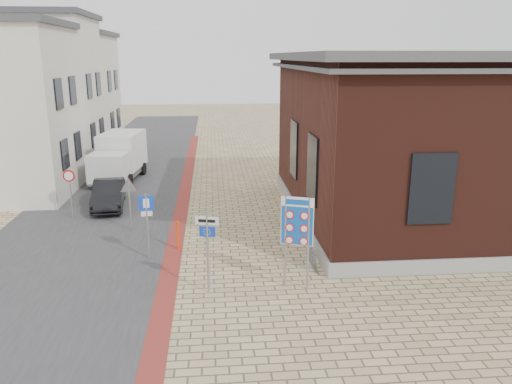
{
  "coord_description": "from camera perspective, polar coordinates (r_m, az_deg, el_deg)",
  "views": [
    {
      "loc": [
        -0.57,
        -12.99,
        6.66
      ],
      "look_at": [
        0.89,
        3.27,
        2.2
      ],
      "focal_mm": 35.0,
      "sensor_mm": 36.0,
      "label": 1
    }
  ],
  "objects": [
    {
      "name": "townhouse_mid",
      "position": [
        32.76,
        -24.08,
        10.31
      ],
      "size": [
        7.4,
        6.4,
        9.1
      ],
      "color": "silver",
      "rests_on": "ground"
    },
    {
      "name": "yield_sign",
      "position": [
        19.89,
        -14.3,
        0.03
      ],
      "size": [
        0.75,
        0.12,
        2.11
      ],
      "rotation": [
        0.0,
        0.0,
        0.08
      ],
      "color": "gray",
      "rests_on": "ground"
    },
    {
      "name": "ground",
      "position": [
        14.6,
        -2.38,
        -11.86
      ],
      "size": [
        120.0,
        120.0,
        0.0
      ],
      "primitive_type": "plane",
      "color": "tan",
      "rests_on": "ground"
    },
    {
      "name": "sedan",
      "position": [
        23.55,
        -16.48,
        -0.24
      ],
      "size": [
        1.71,
        3.85,
        1.23
      ],
      "primitive_type": "imported",
      "rotation": [
        0.0,
        0.0,
        0.11
      ],
      "color": "black",
      "rests_on": "ground"
    },
    {
      "name": "essen_sign",
      "position": [
        14.2,
        -5.57,
        -5.45
      ],
      "size": [
        0.66,
        0.2,
        2.49
      ],
      "rotation": [
        0.0,
        0.0,
        -0.24
      ],
      "color": "gray",
      "rests_on": "ground"
    },
    {
      "name": "speed_sign",
      "position": [
        22.17,
        -20.48,
        0.56
      ],
      "size": [
        0.5,
        0.07,
        2.12
      ],
      "rotation": [
        0.0,
        0.0,
        -0.05
      ],
      "color": "gray",
      "rests_on": "ground"
    },
    {
      "name": "road_strip",
      "position": [
        29.18,
        -14.71,
        1.59
      ],
      "size": [
        7.0,
        60.0,
        0.02
      ],
      "primitive_type": "cube",
      "color": "#38383A",
      "rests_on": "ground"
    },
    {
      "name": "bollard",
      "position": [
        17.88,
        -8.91,
        -4.95
      ],
      "size": [
        0.11,
        0.11,
        1.07
      ],
      "primitive_type": "cylinder",
      "rotation": [
        0.0,
        0.0,
        0.17
      ],
      "color": "#EF3B0C",
      "rests_on": "ground"
    },
    {
      "name": "curb_strip",
      "position": [
        23.97,
        -8.35,
        -0.98
      ],
      "size": [
        0.6,
        40.0,
        0.02
      ],
      "primitive_type": "cube",
      "color": "maroon",
      "rests_on": "ground"
    },
    {
      "name": "brick_building",
      "position": [
        22.38,
        20.36,
        6.17
      ],
      "size": [
        13.0,
        13.0,
        6.8
      ],
      "color": "gray",
      "rests_on": "ground"
    },
    {
      "name": "border_sign",
      "position": [
        14.39,
        4.72,
        -3.6
      ],
      "size": [
        0.91,
        0.37,
        2.8
      ],
      "rotation": [
        0.0,
        0.0,
        -0.35
      ],
      "color": "gray",
      "rests_on": "ground"
    },
    {
      "name": "bike_rack",
      "position": [
        16.79,
        6.37,
        -7.22
      ],
      "size": [
        0.08,
        1.8,
        0.6
      ],
      "color": "slate",
      "rests_on": "ground"
    },
    {
      "name": "box_truck",
      "position": [
        28.47,
        -15.36,
        3.91
      ],
      "size": [
        2.53,
        5.08,
        2.55
      ],
      "rotation": [
        0.0,
        0.0,
        -0.12
      ],
      "color": "slate",
      "rests_on": "ground"
    },
    {
      "name": "townhouse_far",
      "position": [
        38.51,
        -21.19,
        10.56
      ],
      "size": [
        7.4,
        6.4,
        8.3
      ],
      "color": "silver",
      "rests_on": "ground"
    },
    {
      "name": "parking_sign",
      "position": [
        16.97,
        -12.37,
        -2.63
      ],
      "size": [
        0.51,
        0.1,
        2.29
      ],
      "rotation": [
        0.0,
        0.0,
        0.11
      ],
      "color": "gray",
      "rests_on": "ground"
    }
  ]
}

